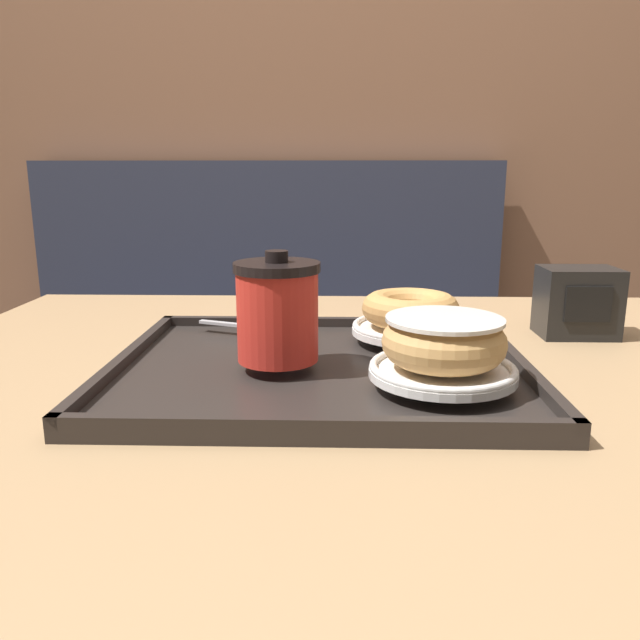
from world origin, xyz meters
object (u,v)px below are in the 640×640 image
(donut_chocolate_glazed, at_px, (444,340))
(spoon, at_px, (276,327))
(donut_plain, at_px, (410,308))
(napkin_dispenser, at_px, (577,302))
(coffee_cup_front, at_px, (277,311))

(donut_chocolate_glazed, relative_size, spoon, 0.82)
(donut_plain, distance_m, spoon, 0.17)
(donut_plain, bearing_deg, donut_chocolate_glazed, -85.55)
(spoon, bearing_deg, napkin_dispenser, 30.71)
(donut_chocolate_glazed, height_order, napkin_dispenser, napkin_dispenser)
(donut_chocolate_glazed, bearing_deg, napkin_dispenser, 48.71)
(coffee_cup_front, bearing_deg, spoon, 96.64)
(coffee_cup_front, height_order, donut_plain, coffee_cup_front)
(napkin_dispenser, bearing_deg, donut_plain, -159.85)
(donut_chocolate_glazed, xyz_separation_m, donut_plain, (-0.01, 0.17, -0.00))
(donut_chocolate_glazed, relative_size, napkin_dispenser, 1.20)
(coffee_cup_front, bearing_deg, napkin_dispenser, 27.26)
(napkin_dispenser, bearing_deg, coffee_cup_front, -152.74)
(donut_plain, bearing_deg, spoon, 176.18)
(spoon, bearing_deg, donut_plain, 16.29)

